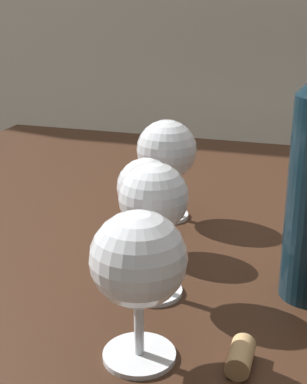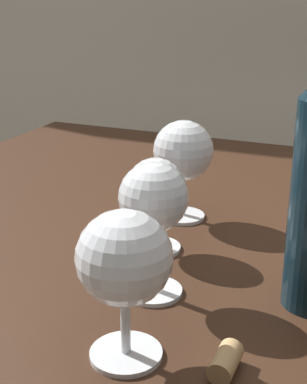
{
  "view_description": "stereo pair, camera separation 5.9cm",
  "coord_description": "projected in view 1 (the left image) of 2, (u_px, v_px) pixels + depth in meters",
  "views": [
    {
      "loc": [
        0.06,
        -0.75,
        1.07
      ],
      "look_at": [
        -0.1,
        -0.22,
        0.87
      ],
      "focal_mm": 53.25,
      "sensor_mm": 36.0,
      "label": 1
    },
    {
      "loc": [
        0.12,
        -0.73,
        1.07
      ],
      "look_at": [
        -0.1,
        -0.22,
        0.87
      ],
      "focal_mm": 53.25,
      "sensor_mm": 36.0,
      "label": 2
    }
  ],
  "objects": [
    {
      "name": "wine_glass_chardonnay",
      "position": [
        146.0,
        190.0,
        0.7
      ],
      "size": [
        0.07,
        0.07,
        0.12
      ],
      "color": "white",
      "rests_on": "dining_table"
    },
    {
      "name": "wine_glass_pinot",
      "position": [
        167.0,
        153.0,
        0.8
      ],
      "size": [
        0.09,
        0.09,
        0.14
      ],
      "color": "white",
      "rests_on": "dining_table"
    },
    {
      "name": "wine_glass_rose",
      "position": [
        154.0,
        202.0,
        0.59
      ],
      "size": [
        0.07,
        0.07,
        0.15
      ],
      "color": "white",
      "rests_on": "dining_table"
    },
    {
      "name": "cork",
      "position": [
        241.0,
        357.0,
        0.5
      ],
      "size": [
        0.02,
        0.04,
        0.02
      ],
      "primitive_type": "cylinder",
      "rotation": [
        1.57,
        0.0,
        0.0
      ],
      "color": "tan",
      "rests_on": "dining_table"
    },
    {
      "name": "wine_glass_port",
      "position": [
        138.0,
        263.0,
        0.49
      ],
      "size": [
        0.08,
        0.08,
        0.14
      ],
      "color": "white",
      "rests_on": "dining_table"
    },
    {
      "name": "dining_table",
      "position": [
        263.0,
        284.0,
        0.83
      ],
      "size": [
        1.31,
        0.91,
        0.75
      ],
      "color": "#382114",
      "rests_on": "ground_plane"
    }
  ]
}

